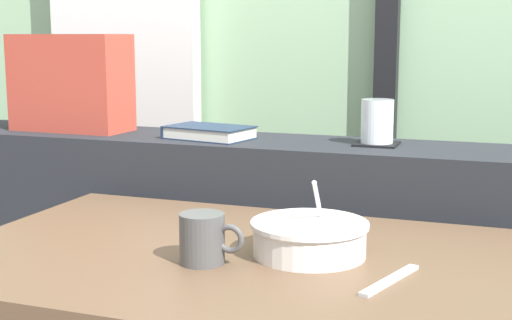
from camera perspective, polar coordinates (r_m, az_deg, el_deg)
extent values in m
cube|color=#23262B|center=(1.87, 2.08, -11.07)|extent=(2.80, 0.28, 0.82)
cube|color=brown|center=(1.29, -2.61, -7.99)|extent=(0.97, 0.67, 0.03)
cube|color=black|center=(1.73, 9.54, 1.27)|extent=(0.10, 0.10, 0.00)
cylinder|color=white|center=(1.72, 9.59, 3.05)|extent=(0.08, 0.08, 0.10)
cylinder|color=orange|center=(1.72, 9.58, 2.69)|extent=(0.07, 0.07, 0.07)
cube|color=#1E2D47|center=(1.81, -3.67, 1.75)|extent=(0.23, 0.17, 0.00)
cube|color=silver|center=(1.81, -3.67, 2.20)|extent=(0.22, 0.16, 0.03)
cube|color=#1E2D47|center=(1.81, -3.68, 2.65)|extent=(0.23, 0.17, 0.00)
cube|color=#1E2D47|center=(1.87, -6.24, 2.40)|extent=(0.03, 0.13, 0.03)
cube|color=#B74233|center=(2.02, -14.45, 5.95)|extent=(0.32, 0.15, 0.26)
cylinder|color=silver|center=(1.25, 4.26, -6.24)|extent=(0.19, 0.19, 0.06)
cylinder|color=silver|center=(1.25, 4.27, -5.08)|extent=(0.20, 0.20, 0.01)
cylinder|color=brown|center=(1.25, 4.25, -6.51)|extent=(0.17, 0.17, 0.04)
cylinder|color=silver|center=(1.27, 5.05, -3.93)|extent=(0.02, 0.13, 0.13)
ellipsoid|color=silver|center=(1.29, 5.25, -5.46)|extent=(0.03, 0.05, 0.01)
cube|color=silver|center=(1.15, 10.58, -9.34)|extent=(0.07, 0.17, 0.01)
cylinder|color=#4C4C4C|center=(1.21, -4.30, -6.22)|extent=(0.08, 0.08, 0.08)
torus|color=#4C4C4C|center=(1.19, -2.09, -6.26)|extent=(0.05, 0.01, 0.05)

